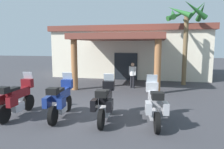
{
  "coord_description": "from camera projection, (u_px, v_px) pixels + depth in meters",
  "views": [
    {
      "loc": [
        2.22,
        -7.78,
        2.71
      ],
      "look_at": [
        0.07,
        2.7,
        1.2
      ],
      "focal_mm": 33.57,
      "sensor_mm": 36.0,
      "label": 1
    }
  ],
  "objects": [
    {
      "name": "ground_plane",
      "position": [
        97.0,
        113.0,
        8.37
      ],
      "size": [
        80.0,
        80.0,
        0.0
      ],
      "primitive_type": "plane",
      "color": "#38383D"
    },
    {
      "name": "motel_building",
      "position": [
        130.0,
        51.0,
        18.75
      ],
      "size": [
        13.18,
        10.7,
        4.26
      ],
      "rotation": [
        0.0,
        0.0,
        -0.02
      ],
      "color": "silver",
      "rests_on": "ground_plane"
    },
    {
      "name": "motorcycle_maroon",
      "position": [
        16.0,
        98.0,
        7.94
      ],
      "size": [
        0.71,
        2.21,
        1.61
      ],
      "rotation": [
        0.0,
        0.0,
        1.59
      ],
      "color": "black",
      "rests_on": "ground_plane"
    },
    {
      "name": "motorcycle_blue",
      "position": [
        60.0,
        99.0,
        7.79
      ],
      "size": [
        0.74,
        2.21,
        1.61
      ],
      "rotation": [
        0.0,
        0.0,
        1.66
      ],
      "color": "black",
      "rests_on": "ground_plane"
    },
    {
      "name": "motorcycle_black",
      "position": [
        105.0,
        102.0,
        7.44
      ],
      "size": [
        0.73,
        2.21,
        1.61
      ],
      "rotation": [
        0.0,
        0.0,
        1.63
      ],
      "color": "black",
      "rests_on": "ground_plane"
    },
    {
      "name": "motorcycle_silver",
      "position": [
        154.0,
        104.0,
        7.15
      ],
      "size": [
        0.79,
        2.21,
        1.61
      ],
      "rotation": [
        0.0,
        0.0,
        1.7
      ],
      "color": "black",
      "rests_on": "ground_plane"
    },
    {
      "name": "pedestrian",
      "position": [
        132.0,
        74.0,
        13.19
      ],
      "size": [
        0.47,
        0.32,
        1.61
      ],
      "rotation": [
        0.0,
        0.0,
        1.06
      ],
      "color": "black",
      "rests_on": "ground_plane"
    },
    {
      "name": "palm_tree_near_portico",
      "position": [
        186.0,
        21.0,
        13.81
      ],
      "size": [
        2.69,
        2.79,
        5.63
      ],
      "color": "brown",
      "rests_on": "ground_plane"
    }
  ]
}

